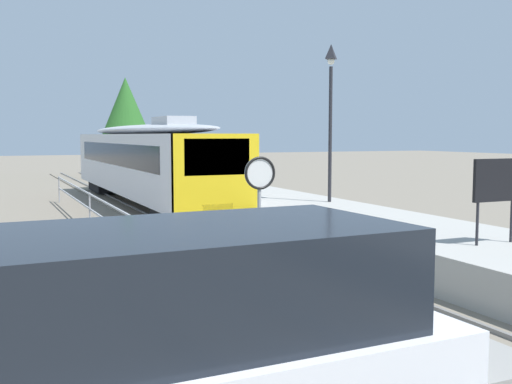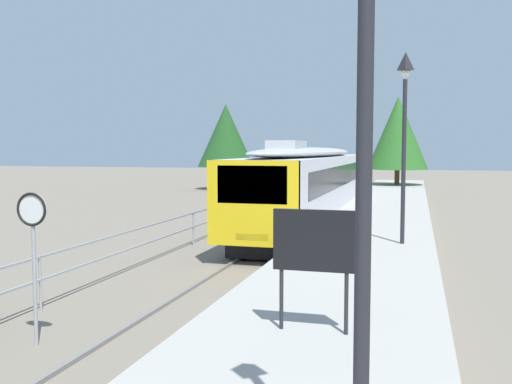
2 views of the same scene
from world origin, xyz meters
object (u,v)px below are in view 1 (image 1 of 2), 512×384
Objects in this scene: platform_notice_board at (496,183)px; speed_limit_sign at (260,193)px; commuter_train at (144,159)px; parked_hatchback_dark_green at (54,294)px; platform_lamp_mid_platform at (331,93)px.

platform_notice_board is 5.23m from speed_limit_sign.
commuter_train is 17.48m from platform_notice_board.
platform_notice_board is (3.24, -17.17, 0.04)m from commuter_train.
commuter_train is 10.36× the size of platform_notice_board.
speed_limit_sign is at bearing 9.24° from parked_hatchback_dark_green.
platform_lamp_mid_platform is (4.29, -8.73, 2.48)m from commuter_train.
platform_lamp_mid_platform is at bearing 82.86° from platform_notice_board.
commuter_train reaches higher than speed_limit_sign.
platform_notice_board is at bearing -79.33° from commuter_train.
platform_lamp_mid_platform reaches higher than commuter_train.
parked_hatchback_dark_green is at bearing -179.73° from platform_notice_board.
platform_notice_board is 9.00m from parked_hatchback_dark_green.
platform_lamp_mid_platform is at bearing -63.81° from commuter_train.
platform_notice_board is at bearing -6.15° from speed_limit_sign.
parked_hatchback_dark_green is (-5.66, -17.21, -1.35)m from commuter_train.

